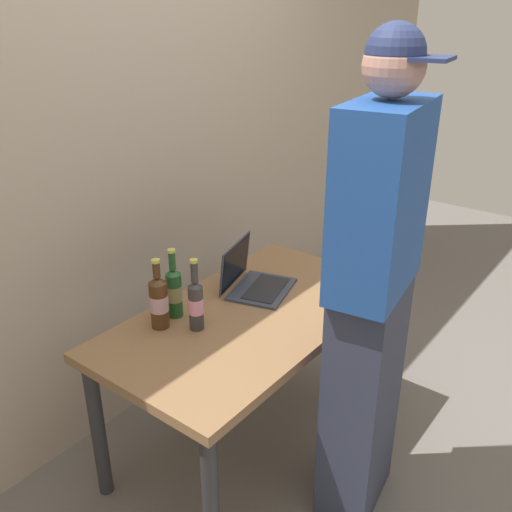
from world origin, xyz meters
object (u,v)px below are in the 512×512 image
beer_bottle_brown (196,303)px  beer_bottle_dark (174,291)px  beer_bottle_amber (159,301)px  laptop (252,279)px  person_figure (371,301)px

beer_bottle_brown → beer_bottle_dark: beer_bottle_brown is taller
beer_bottle_brown → beer_bottle_dark: size_ratio=1.01×
beer_bottle_amber → beer_bottle_dark: (0.10, 0.02, -0.00)m
laptop → beer_bottle_amber: bearing=169.2°
beer_bottle_dark → beer_bottle_brown: bearing=-98.3°
beer_bottle_brown → beer_bottle_amber: size_ratio=1.02×
laptop → beer_bottle_dark: size_ratio=1.22×
beer_bottle_dark → beer_bottle_amber: bearing=-171.3°
laptop → beer_bottle_amber: (-0.49, 0.09, 0.07)m
person_figure → beer_bottle_dark: bearing=106.1°
beer_bottle_amber → person_figure: person_figure is taller
beer_bottle_brown → person_figure: size_ratio=0.16×
beer_bottle_amber → person_figure: size_ratio=0.16×
laptop → person_figure: (-0.16, -0.67, 0.19)m
laptop → beer_bottle_brown: (-0.41, -0.03, 0.07)m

